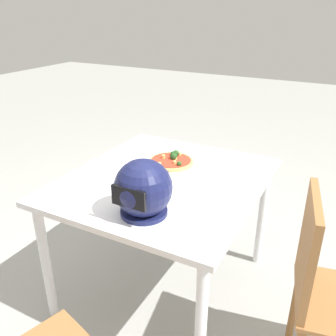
{
  "coord_description": "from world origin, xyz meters",
  "views": [
    {
      "loc": [
        -0.82,
        1.51,
        1.56
      ],
      "look_at": [
        0.02,
        -0.08,
        0.74
      ],
      "focal_mm": 38.76,
      "sensor_mm": 36.0,
      "label": 1
    }
  ],
  "objects_px": {
    "pizza": "(172,161)",
    "motorcycle_helmet": "(143,189)",
    "chair_side": "(326,287)",
    "dining_table": "(165,191)"
  },
  "relations": [
    {
      "from": "pizza",
      "to": "motorcycle_helmet",
      "type": "distance_m",
      "value": 0.55
    },
    {
      "from": "pizza",
      "to": "motorcycle_helmet",
      "type": "relative_size",
      "value": 1.01
    },
    {
      "from": "pizza",
      "to": "chair_side",
      "type": "height_order",
      "value": "chair_side"
    },
    {
      "from": "dining_table",
      "to": "chair_side",
      "type": "height_order",
      "value": "chair_side"
    },
    {
      "from": "pizza",
      "to": "chair_side",
      "type": "relative_size",
      "value": 0.28
    },
    {
      "from": "dining_table",
      "to": "chair_side",
      "type": "distance_m",
      "value": 0.88
    },
    {
      "from": "pizza",
      "to": "motorcycle_helmet",
      "type": "bearing_deg",
      "value": 104.5
    },
    {
      "from": "dining_table",
      "to": "motorcycle_helmet",
      "type": "bearing_deg",
      "value": 104.08
    },
    {
      "from": "dining_table",
      "to": "pizza",
      "type": "height_order",
      "value": "pizza"
    },
    {
      "from": "motorcycle_helmet",
      "to": "chair_side",
      "type": "height_order",
      "value": "motorcycle_helmet"
    }
  ]
}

